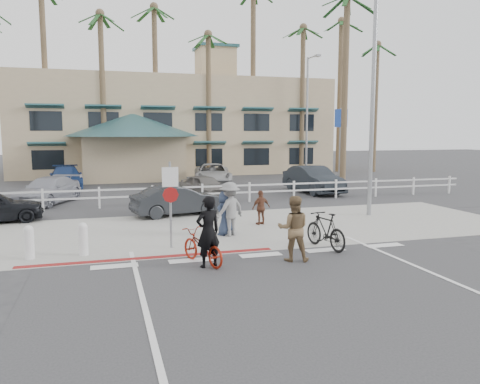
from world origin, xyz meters
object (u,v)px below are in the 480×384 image
object	(u,v)px
sign_post	(170,200)
bike_red	(202,247)
bike_black	(325,230)
car_white_sedan	(178,200)

from	to	relation	value
sign_post	bike_red	xyz separation A→B (m)	(0.54, -1.99, -0.99)
sign_post	bike_red	world-z (taller)	sign_post
sign_post	bike_black	size ratio (longest dim) A/B	1.57
bike_red	car_white_sedan	size ratio (longest dim) A/B	0.46
sign_post	car_white_sedan	world-z (taller)	sign_post
bike_black	car_white_sedan	size ratio (longest dim) A/B	0.48
sign_post	bike_black	xyz separation A→B (m)	(4.41, -1.38, -0.90)
bike_black	car_white_sedan	xyz separation A→B (m)	(-3.34, 6.96, 0.08)
bike_black	car_white_sedan	world-z (taller)	car_white_sedan
sign_post	car_white_sedan	distance (m)	5.73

